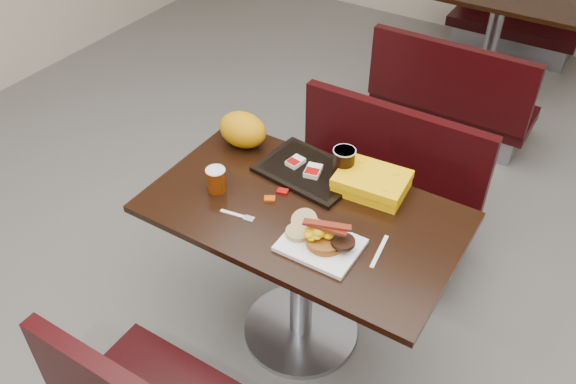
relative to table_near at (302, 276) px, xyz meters
The scene contains 24 objects.
floor 0.38m from the table_near, ahead, with size 6.00×7.00×0.01m, color slate.
table_near is the anchor object (origin of this frame).
bench_near_n 0.70m from the table_near, 90.00° to the left, with size 1.00×0.46×0.72m, color black, non-canonical shape.
table_far 2.60m from the table_near, 90.00° to the left, with size 1.20×0.70×0.75m, color black, non-canonical shape.
bench_far_s 1.90m from the table_near, 90.00° to the left, with size 1.00×0.46×0.72m, color black, non-canonical shape.
bench_far_n 3.30m from the table_near, 90.00° to the left, with size 1.00×0.46×0.72m, color black, non-canonical shape.
platter 0.44m from the table_near, 42.05° to the right, with size 0.28×0.22×0.02m, color white.
pancake_stack 0.46m from the table_near, 37.78° to the right, with size 0.14×0.14×0.03m, color #8C5517.
sausage_patty 0.50m from the table_near, 27.60° to the right, with size 0.09×0.09×0.01m, color black.
scrambled_eggs 0.49m from the table_near, 44.70° to the right, with size 0.09×0.08×0.05m, color #FFBE05.
bacon_strips 0.52m from the table_near, 39.19° to the right, with size 0.16×0.07×0.01m, color #4E0A05, non-canonical shape.
muffin_bottom 0.43m from the table_near, 66.64° to the right, with size 0.09×0.09×0.02m, color tan.
muffin_top 0.43m from the table_near, 57.12° to the right, with size 0.10×0.10×0.02m, color tan.
coffee_cup_near 0.56m from the table_near, 167.13° to the right, with size 0.07×0.07×0.10m, color #953205.
fork 0.46m from the table_near, 142.56° to the right, with size 0.14×0.03×0.00m, color white, non-canonical shape.
knife 0.51m from the table_near, ahead, with size 0.17×0.01×0.00m, color white.
condiment_syrup 0.41m from the table_near, behind, with size 0.04×0.03×0.01m, color #B03707.
condiment_ketchup 0.40m from the table_near, 159.80° to the left, with size 0.04×0.03×0.01m, color #8C0504.
tray 0.45m from the table_near, 114.89° to the left, with size 0.40×0.28×0.02m, color black.
hashbrown_sleeve_left 0.48m from the table_near, 127.75° to the left, with size 0.05×0.07×0.02m, color silver.
hashbrown_sleeve_right 0.45m from the table_near, 109.71° to the left, with size 0.06×0.08×0.02m, color silver.
coffee_cup_far 0.52m from the table_near, 82.04° to the left, with size 0.09×0.09×0.12m, color black.
clamshell 0.51m from the table_near, 55.41° to the left, with size 0.27×0.21×0.07m, color #FFB404.
paper_bag 0.67m from the table_near, 152.22° to the left, with size 0.22×0.16×0.15m, color #CA8106.
Camera 1 is at (0.86, -1.50, 2.28)m, focal length 37.67 mm.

